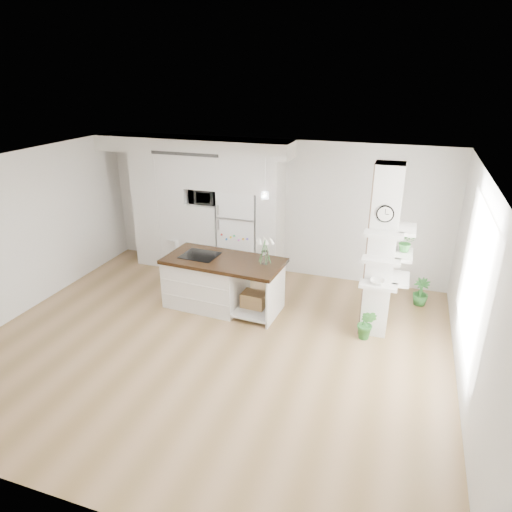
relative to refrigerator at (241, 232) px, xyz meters
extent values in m
cube|color=#A58259|center=(0.53, -2.68, -0.88)|extent=(7.00, 6.00, 0.01)
cube|color=white|center=(0.53, -2.68, 1.82)|extent=(7.00, 6.00, 0.04)
cube|color=silver|center=(0.53, 0.32, 0.47)|extent=(7.00, 0.04, 2.70)
cube|color=silver|center=(0.53, -5.68, 0.47)|extent=(7.00, 0.04, 2.70)
cube|color=silver|center=(-2.98, -2.68, 0.47)|extent=(0.04, 6.00, 2.70)
cube|color=silver|center=(4.03, -2.68, 0.47)|extent=(0.04, 6.00, 2.70)
cube|color=silver|center=(-1.68, -0.01, 0.32)|extent=(1.20, 0.65, 2.40)
cube|color=silver|center=(-0.75, -0.01, -0.17)|extent=(0.65, 0.65, 1.42)
cube|color=silver|center=(-0.75, -0.01, 1.20)|extent=(0.65, 0.65, 0.65)
cube|color=silver|center=(0.00, -0.01, 1.20)|extent=(0.85, 0.65, 0.65)
cube|color=silver|center=(0.62, -0.01, 0.32)|extent=(0.40, 0.65, 2.40)
cube|color=silver|center=(-0.97, -0.03, 1.67)|extent=(4.00, 0.70, 0.30)
cube|color=#262626|center=(-0.97, -0.37, 1.56)|extent=(1.40, 0.04, 0.06)
cube|color=white|center=(0.00, 0.00, 0.00)|extent=(0.78, 0.66, 1.75)
cube|color=#B2B2B7|center=(0.00, -0.34, 0.36)|extent=(0.78, 0.01, 0.03)
cube|color=silver|center=(2.82, -1.48, 0.47)|extent=(0.40, 0.40, 2.70)
cube|color=tan|center=(2.61, -1.48, 0.47)|extent=(0.02, 0.40, 2.70)
cube|color=tan|center=(2.82, -1.27, 0.47)|extent=(0.40, 0.02, 2.70)
cylinder|color=black|center=(2.82, -1.69, 1.14)|extent=(0.25, 0.03, 0.25)
cylinder|color=white|center=(2.82, -1.71, 1.14)|extent=(0.21, 0.01, 0.21)
plane|color=white|center=(4.00, -2.38, 0.62)|extent=(0.00, 2.40, 2.40)
cylinder|color=white|center=(2.23, -2.53, 1.24)|extent=(0.12, 0.12, 0.10)
cube|color=silver|center=(-0.09, -1.52, -0.45)|extent=(1.37, 0.95, 0.86)
cube|color=silver|center=(0.87, -1.58, -0.76)|extent=(0.76, 0.91, 0.04)
cube|color=silver|center=(1.21, -1.60, -0.45)|extent=(0.08, 0.87, 0.86)
cube|color=black|center=(0.26, -1.54, 0.01)|extent=(2.09, 1.09, 0.06)
cube|color=black|center=(-0.20, -1.51, 0.05)|extent=(0.64, 0.55, 0.01)
cube|color=tan|center=(0.82, -1.57, -0.62)|extent=(0.43, 0.33, 0.25)
cylinder|color=white|center=(0.98, -1.48, 0.15)|extent=(0.12, 0.12, 0.22)
cube|color=silver|center=(-1.75, -0.10, -0.55)|extent=(0.13, 0.31, 0.66)
cube|color=silver|center=(-1.25, -0.27, -0.55)|extent=(0.13, 0.31, 0.66)
cube|color=silver|center=(-1.50, -0.18, -0.23)|extent=(0.63, 0.48, 0.03)
cube|color=silver|center=(-1.50, -0.18, -0.52)|extent=(0.60, 0.47, 0.03)
sphere|color=white|center=(-1.43, -0.21, -0.72)|extent=(0.32, 0.32, 0.32)
imported|color=#307831|center=(2.74, -1.79, -0.61)|extent=(0.35, 0.31, 0.53)
imported|color=#307831|center=(3.52, -0.33, -0.63)|extent=(0.34, 0.34, 0.50)
imported|color=#2D2D2D|center=(-0.75, -0.06, 0.69)|extent=(0.54, 0.37, 0.30)
imported|color=#307831|center=(3.15, -1.38, 0.65)|extent=(0.27, 0.23, 0.30)
imported|color=white|center=(2.82, -1.78, 0.13)|extent=(0.22, 0.22, 0.05)
camera|label=1|loc=(3.09, -8.13, 3.03)|focal=32.00mm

